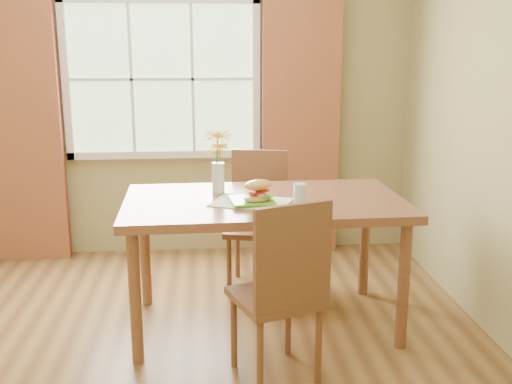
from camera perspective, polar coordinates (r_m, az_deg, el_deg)
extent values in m
cube|color=olive|center=(3.69, -9.99, -15.40)|extent=(4.20, 3.80, 0.02)
cube|color=tan|center=(5.14, -8.83, 8.92)|extent=(4.20, 0.02, 2.70)
cube|color=tan|center=(1.41, -18.90, -4.71)|extent=(4.20, 0.02, 2.70)
cube|color=#BBDCA7|center=(5.10, -8.91, 10.57)|extent=(1.50, 0.02, 1.20)
cube|color=white|center=(5.15, -8.67, 3.54)|extent=(1.62, 0.04, 0.06)
cube|color=white|center=(5.19, -17.70, 10.14)|extent=(0.06, 0.04, 1.32)
cube|color=white|center=(5.08, 0.03, 10.72)|extent=(0.06, 0.04, 1.32)
cube|color=white|center=(5.08, -8.93, 10.56)|extent=(1.50, 0.03, 0.02)
cube|color=maroon|center=(5.25, -21.50, 5.47)|extent=(0.65, 0.08, 2.20)
cube|color=maroon|center=(5.09, 4.27, 6.17)|extent=(0.65, 0.08, 2.20)
cube|color=brown|center=(3.73, 0.80, -1.06)|extent=(1.76, 1.02, 0.05)
cylinder|color=brown|center=(3.48, -11.43, -9.85)|extent=(0.07, 0.07, 0.79)
cylinder|color=brown|center=(3.68, 13.87, -8.68)|extent=(0.07, 0.07, 0.79)
cylinder|color=brown|center=(4.23, -10.51, -5.49)|extent=(0.07, 0.07, 0.79)
cylinder|color=brown|center=(4.39, 10.32, -4.75)|extent=(0.07, 0.07, 0.79)
cube|color=brown|center=(3.27, 1.86, -10.02)|extent=(0.55, 0.55, 0.04)
cube|color=brown|center=(3.00, 3.56, -6.23)|extent=(0.41, 0.18, 0.55)
cylinder|color=brown|center=(3.17, 0.39, -15.64)|extent=(0.04, 0.04, 0.44)
cylinder|color=brown|center=(3.31, 5.96, -14.33)|extent=(0.04, 0.04, 0.44)
cylinder|color=brown|center=(3.45, -2.12, -13.07)|extent=(0.04, 0.04, 0.44)
cylinder|color=brown|center=(3.58, 3.09, -12.01)|extent=(0.04, 0.04, 0.44)
cube|color=brown|center=(4.43, -0.01, -3.58)|extent=(0.51, 0.51, 0.04)
cube|color=brown|center=(4.53, 0.35, 0.66)|extent=(0.42, 0.13, 0.54)
cylinder|color=brown|center=(4.37, -2.58, -7.09)|extent=(0.04, 0.04, 0.43)
cylinder|color=brown|center=(4.32, 1.90, -7.33)|extent=(0.04, 0.04, 0.43)
cylinder|color=brown|center=(4.69, -1.77, -5.61)|extent=(0.04, 0.04, 0.43)
cylinder|color=brown|center=(4.64, 2.40, -5.82)|extent=(0.04, 0.04, 0.43)
cube|color=beige|center=(3.63, -0.47, -0.98)|extent=(0.54, 0.47, 0.01)
cube|color=#60B72D|center=(3.61, -0.42, -0.93)|extent=(0.28, 0.28, 0.01)
ellipsoid|color=gold|center=(3.57, 0.14, -0.58)|extent=(0.21, 0.19, 0.05)
ellipsoid|color=#4C8C2D|center=(3.55, 0.98, -0.41)|extent=(0.10, 0.07, 0.01)
cylinder|color=red|center=(3.56, 0.05, 0.00)|extent=(0.09, 0.09, 0.01)
cylinder|color=red|center=(3.57, 0.57, 0.16)|extent=(0.09, 0.09, 0.01)
ellipsoid|color=gold|center=(3.56, 0.21, 0.68)|extent=(0.21, 0.19, 0.06)
cylinder|color=silver|center=(3.63, 4.20, -0.12)|extent=(0.08, 0.08, 0.12)
cylinder|color=silver|center=(3.63, 4.19, -0.27)|extent=(0.07, 0.07, 0.10)
cylinder|color=silver|center=(3.85, -3.62, 1.33)|extent=(0.08, 0.08, 0.20)
cylinder|color=silver|center=(3.86, -3.61, 0.61)|extent=(0.07, 0.07, 0.10)
cylinder|color=#3D7028|center=(3.84, -3.64, 2.63)|extent=(0.01, 0.01, 0.38)
cylinder|color=#3D7028|center=(3.83, -3.43, 2.12)|extent=(0.01, 0.01, 0.31)
cylinder|color=#3D7028|center=(3.86, -3.79, 1.85)|extent=(0.01, 0.01, 0.27)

